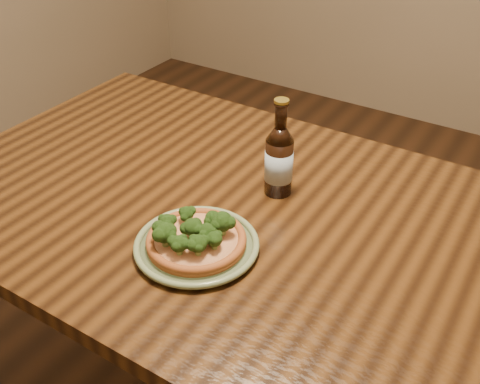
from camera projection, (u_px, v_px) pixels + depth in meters
The scene contains 4 objects.
table at pixel (260, 248), 1.29m from camera, with size 1.60×0.90×0.75m.
plate at pixel (197, 245), 1.13m from camera, with size 0.25×0.25×0.02m.
pizza at pixel (196, 238), 1.12m from camera, with size 0.20×0.20×0.07m.
beer_bottle at pixel (279, 160), 1.26m from camera, with size 0.06×0.06×0.23m.
Camera 1 is at (0.49, -0.76, 1.49)m, focal length 42.00 mm.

